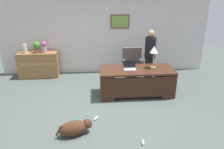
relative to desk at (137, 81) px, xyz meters
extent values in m
plane|color=#4C5651|center=(-0.76, -0.65, -0.41)|extent=(12.00, 12.00, 0.00)
cube|color=silver|center=(-0.76, 1.95, 0.94)|extent=(7.00, 0.12, 2.70)
cube|color=brown|center=(-0.26, 1.87, 1.34)|extent=(0.62, 0.03, 0.46)
cube|color=olive|center=(-0.26, 1.85, 1.34)|extent=(0.54, 0.01, 0.38)
cube|color=#422316|center=(0.00, 0.03, 0.31)|extent=(1.98, 0.86, 0.05)
cube|color=#422316|center=(-0.81, 0.03, -0.06)|extent=(0.36, 0.80, 0.69)
cube|color=#422316|center=(0.81, 0.03, -0.06)|extent=(0.36, 0.80, 0.69)
cube|color=#381E13|center=(0.00, -0.37, -0.03)|extent=(1.88, 0.04, 0.55)
cube|color=olive|center=(-2.97, 1.60, 0.01)|extent=(1.27, 0.48, 0.83)
cube|color=#A16F40|center=(-2.97, 1.35, 0.11)|extent=(1.17, 0.02, 0.14)
cube|color=#564C47|center=(0.06, 0.96, -0.04)|extent=(0.60, 0.58, 0.18)
cylinder|color=black|center=(0.06, 0.96, -0.27)|extent=(0.10, 0.10, 0.28)
cylinder|color=black|center=(0.06, 0.96, -0.38)|extent=(0.52, 0.52, 0.05)
cube|color=#564C47|center=(0.06, 1.20, 0.34)|extent=(0.60, 0.12, 0.57)
cube|color=#564C47|center=(-0.20, 0.96, 0.16)|extent=(0.08, 0.50, 0.22)
cube|color=#564C47|center=(0.32, 0.96, 0.16)|extent=(0.08, 0.50, 0.22)
cylinder|color=#262323|center=(0.54, 0.83, -0.01)|extent=(0.26, 0.26, 0.79)
cylinder|color=black|center=(0.54, 0.83, 0.70)|extent=(0.32, 0.32, 0.64)
sphere|color=#9F8362|center=(0.54, 0.83, 1.13)|extent=(0.22, 0.22, 0.22)
ellipsoid|color=#472819|center=(-1.57, -1.69, -0.26)|extent=(0.63, 0.45, 0.30)
sphere|color=#472819|center=(-1.30, -1.61, -0.22)|extent=(0.20, 0.20, 0.20)
cylinder|color=#472819|center=(-1.85, -1.77, -0.24)|extent=(0.15, 0.08, 0.21)
cube|color=#B2B5BA|center=(-0.19, 0.01, 0.34)|extent=(0.32, 0.22, 0.01)
cube|color=black|center=(-0.19, 0.11, 0.45)|extent=(0.32, 0.01, 0.21)
cylinder|color=#9E8447|center=(0.45, 0.11, 0.34)|extent=(0.16, 0.16, 0.02)
cylinder|color=#9E8447|center=(0.45, 0.11, 0.55)|extent=(0.02, 0.02, 0.39)
cone|color=silver|center=(0.45, 0.11, 0.84)|extent=(0.22, 0.22, 0.18)
cylinder|color=#AFABAF|center=(-2.74, 1.60, 0.53)|extent=(0.14, 0.14, 0.21)
sphere|color=#C84898|center=(-2.74, 1.60, 0.70)|extent=(0.17, 0.17, 0.17)
cylinder|color=silver|center=(-3.34, 1.60, 0.56)|extent=(0.13, 0.13, 0.28)
cylinder|color=brown|center=(-2.96, 1.60, 0.49)|extent=(0.18, 0.18, 0.14)
sphere|color=#3B7C33|center=(-2.96, 1.60, 0.66)|extent=(0.24, 0.24, 0.24)
sphere|color=green|center=(-1.53, -1.23, -0.37)|extent=(0.08, 0.08, 0.08)
ellipsoid|color=beige|center=(-1.13, -1.16, -0.38)|extent=(0.13, 0.17, 0.05)
ellipsoid|color=beige|center=(-0.25, -2.06, -0.38)|extent=(0.09, 0.16, 0.05)
camera|label=1|loc=(-1.10, -5.30, 2.29)|focal=34.40mm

